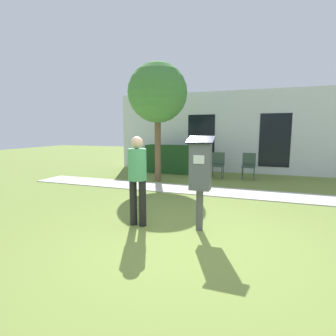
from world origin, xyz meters
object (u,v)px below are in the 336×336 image
Objects in this scene: parking_meter at (200,171)px; outdoor_chair_middle at (249,164)px; outdoor_chair_left at (218,163)px; person_standing at (137,174)px.

outdoor_chair_middle is (0.55, 5.14, -0.49)m from parking_meter.
parking_meter reaches higher than outdoor_chair_middle.
outdoor_chair_middle is at bearing 83.92° from parking_meter.
person_standing is at bearing -89.19° from outdoor_chair_left.
outdoor_chair_middle is (1.63, 5.29, -0.40)m from person_standing.
outdoor_chair_left is (0.58, 5.18, -0.40)m from person_standing.
outdoor_chair_left is at bearing -170.76° from outdoor_chair_middle.
person_standing is 1.76× the size of outdoor_chair_left.
outdoor_chair_left is 1.00× the size of outdoor_chair_middle.
outdoor_chair_left is (-0.50, 5.03, -0.49)m from parking_meter.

